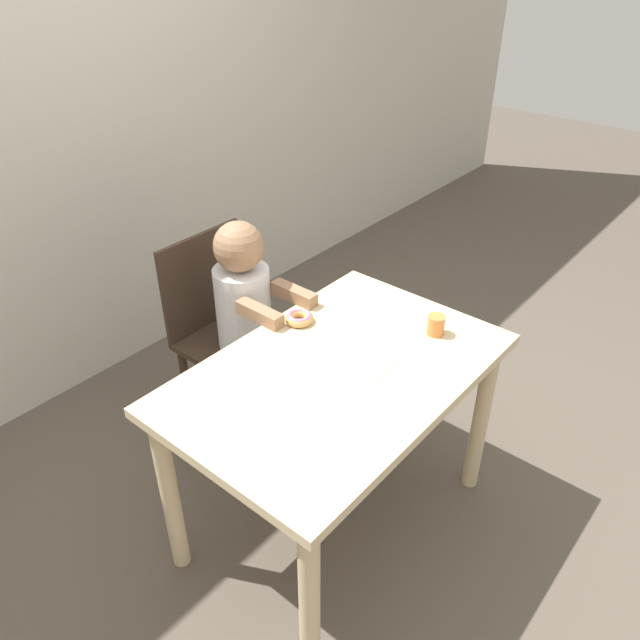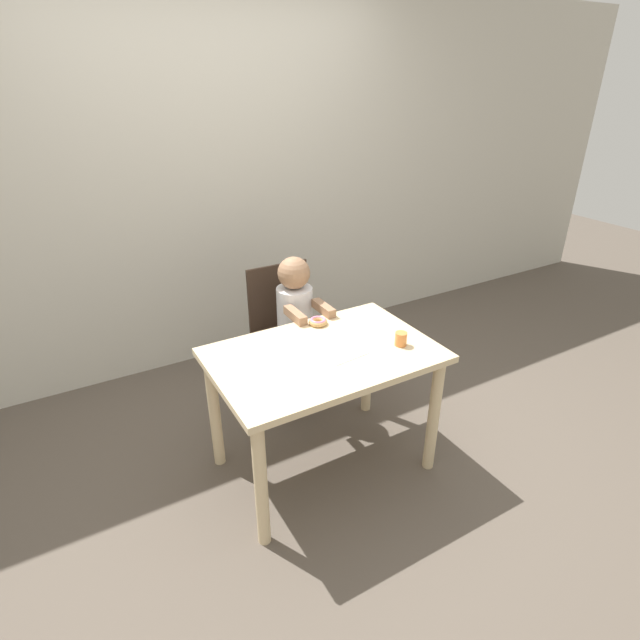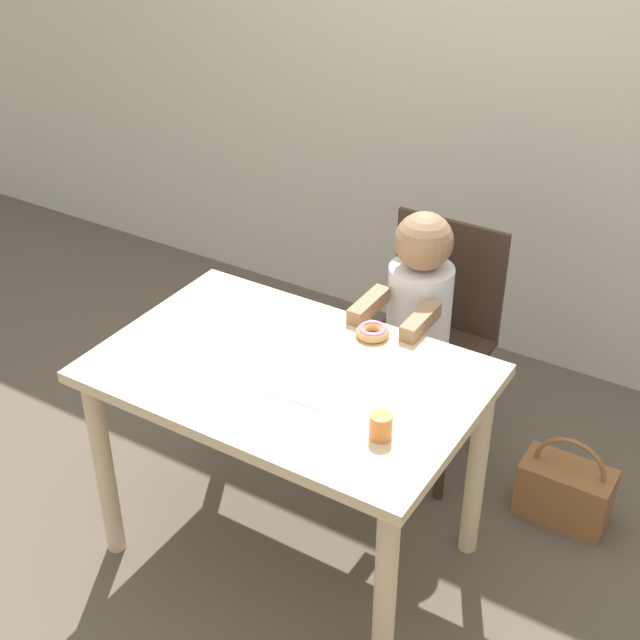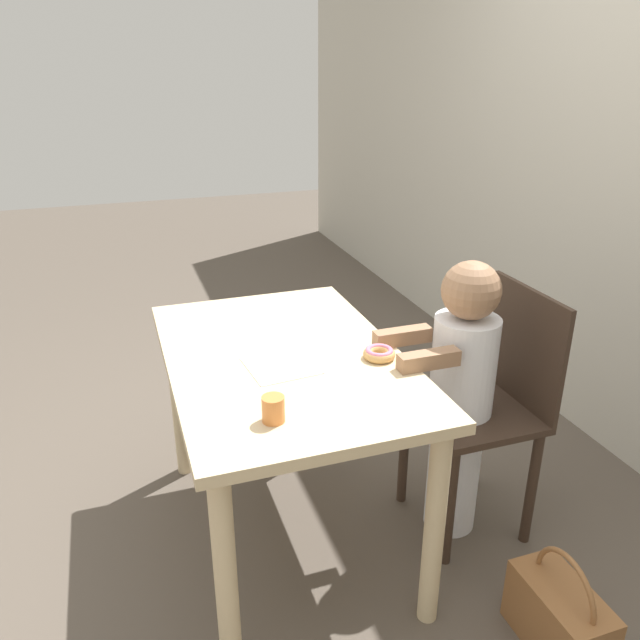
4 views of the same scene
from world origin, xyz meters
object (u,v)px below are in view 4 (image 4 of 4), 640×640
handbag (559,616)px  donut (379,353)px  cup (273,409)px  chair (486,405)px  child_figure (459,397)px

handbag → donut: bearing=-150.6°
donut → cup: cup is taller
chair → handbag: (0.57, -0.08, -0.36)m
donut → handbag: size_ratio=0.31×
chair → donut: chair is taller
donut → cup: bearing=-58.8°
donut → child_figure: bearing=87.6°
chair → child_figure: (0.00, -0.11, 0.06)m
donut → handbag: donut is taller
donut → handbag: (0.58, 0.33, -0.62)m
chair → donut: size_ratio=8.76×
child_figure → handbag: size_ratio=3.03×
handbag → cup: (-0.33, -0.73, 0.64)m
child_figure → cup: (0.23, -0.70, 0.22)m
cup → donut: bearing=121.2°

